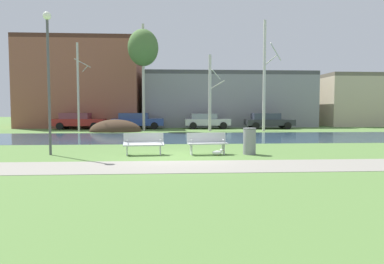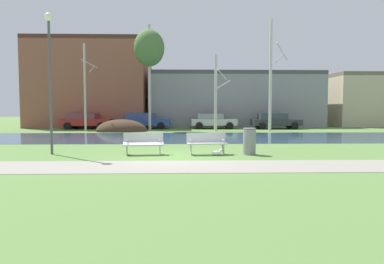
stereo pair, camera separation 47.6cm
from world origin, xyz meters
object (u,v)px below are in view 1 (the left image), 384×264
seagull (218,152)px  parked_sedan_second_blue (137,120)px  bench_left (144,143)px  parked_wagon_fourth_dark (268,121)px  parked_hatch_third_silver (207,121)px  trash_bin (249,141)px  streetlamp (48,61)px  parked_van_nearest_red (79,121)px  bench_right (207,143)px

seagull → parked_sedan_second_blue: (-4.90, 19.04, 0.64)m
bench_left → parked_wagon_fourth_dark: bearing=60.6°
parked_hatch_third_silver → seagull: bearing=-94.6°
trash_bin → streetlamp: streetlamp is taller
trash_bin → parked_hatch_third_silver: (0.18, 18.57, 0.19)m
parked_sedan_second_blue → parked_hatch_third_silver: parked_sedan_second_blue is taller
parked_van_nearest_red → trash_bin: bearing=-58.1°
bench_left → parked_sedan_second_blue: (-1.98, 18.61, 0.30)m
parked_hatch_third_silver → parked_van_nearest_red: bearing=-179.6°
streetlamp → parked_wagon_fourth_dark: (13.85, 17.76, -2.97)m
parked_van_nearest_red → bench_left: bearing=-68.5°
bench_right → trash_bin: 1.71m
bench_right → parked_van_nearest_red: (-9.77, 18.36, 0.31)m
bench_left → parked_hatch_third_silver: parked_hatch_third_silver is taller
trash_bin → parked_hatch_third_silver: size_ratio=0.26×
seagull → parked_sedan_second_blue: parked_sedan_second_blue is taller
trash_bin → seagull: bearing=-166.6°
bench_left → bench_right: 2.55m
bench_right → parked_sedan_second_blue: 19.16m
trash_bin → parked_sedan_second_blue: (-6.23, 18.73, 0.22)m
bench_left → streetlamp: size_ratio=0.29×
bench_left → seagull: bearing=-8.5°
trash_bin → parked_van_nearest_red: (-11.48, 18.48, 0.23)m
streetlamp → seagull: bearing=-5.7°
bench_right → parked_wagon_fourth_dark: parked_wagon_fourth_dark is taller
seagull → bench_left: bearing=171.5°
seagull → parked_sedan_second_blue: bearing=104.4°
parked_van_nearest_red → parked_sedan_second_blue: (5.25, 0.25, -0.00)m
bench_left → parked_hatch_third_silver: (4.44, 18.45, 0.27)m
bench_right → seagull: 0.67m
trash_bin → parked_sedan_second_blue: size_ratio=0.23×
bench_left → parked_wagon_fourth_dark: parked_wagon_fourth_dark is taller
bench_right → parked_hatch_third_silver: parked_hatch_third_silver is taller
trash_bin → parked_hatch_third_silver: 18.57m
bench_right → streetlamp: size_ratio=0.29×
trash_bin → parked_wagon_fourth_dark: (5.87, 18.10, 0.21)m
parked_van_nearest_red → parked_wagon_fourth_dark: (17.35, -0.38, -0.02)m
trash_bin → parked_van_nearest_red: bearing=121.9°
trash_bin → parked_van_nearest_red: size_ratio=0.24×
bench_left → bench_right: (2.55, 0.00, 0.00)m
parked_sedan_second_blue → bench_right: bearing=-76.3°
trash_bin → streetlamp: (-7.98, 0.34, 3.18)m
bench_right → seagull: bearing=-49.4°
trash_bin → streetlamp: bearing=177.5°
parked_van_nearest_red → seagull: bearing=-61.6°
bench_left → trash_bin: bearing=-1.6°
parked_hatch_third_silver → trash_bin: bearing=-90.6°
trash_bin → streetlamp: 8.60m
parked_wagon_fourth_dark → parked_sedan_second_blue: bearing=177.0°
parked_sedan_second_blue → parked_hatch_third_silver: size_ratio=1.12×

